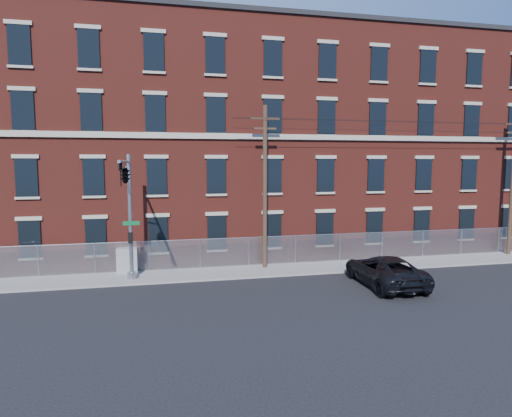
{
  "coord_description": "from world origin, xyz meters",
  "views": [
    {
      "loc": [
        -4.53,
        -20.86,
        6.72
      ],
      "look_at": [
        1.07,
        4.0,
        4.01
      ],
      "focal_mm": 31.05,
      "sensor_mm": 36.0,
      "label": 1
    }
  ],
  "objects": [
    {
      "name": "traffic_signal_mast",
      "position": [
        -6.0,
        2.18,
        5.39
      ],
      "size": [
        0.9,
        6.75,
        7.0
      ],
      "color": "#9EA0A5",
      "rests_on": "ground"
    },
    {
      "name": "mill_building",
      "position": [
        12.0,
        13.93,
        8.15
      ],
      "size": [
        55.3,
        14.32,
        16.3
      ],
      "color": "maroon",
      "rests_on": "ground"
    },
    {
      "name": "chain_link_fence",
      "position": [
        12.0,
        6.3,
        1.06
      ],
      "size": [
        59.06,
        0.06,
        1.85
      ],
      "color": "#A5A8AD",
      "rests_on": "ground"
    },
    {
      "name": "ground",
      "position": [
        0.0,
        0.0,
        0.0
      ],
      "size": [
        140.0,
        140.0,
        0.0
      ],
      "primitive_type": "plane",
      "color": "black",
      "rests_on": "ground"
    },
    {
      "name": "utility_pole_mid",
      "position": [
        20.0,
        5.6,
        5.34
      ],
      "size": [
        1.8,
        0.28,
        10.0
      ],
      "color": "#412D20",
      "rests_on": "ground"
    },
    {
      "name": "sidewalk",
      "position": [
        12.0,
        5.0,
        0.06
      ],
      "size": [
        65.0,
        3.0,
        0.12
      ],
      "primitive_type": "cube",
      "color": "gray",
      "rests_on": "ground"
    },
    {
      "name": "utility_pole_near",
      "position": [
        2.0,
        5.6,
        5.34
      ],
      "size": [
        1.8,
        0.28,
        10.0
      ],
      "color": "#412D20",
      "rests_on": "ground"
    },
    {
      "name": "utility_cabinet",
      "position": [
        -6.35,
        6.0,
        0.86
      ],
      "size": [
        1.2,
        0.61,
        1.49
      ],
      "primitive_type": "cube",
      "rotation": [
        0.0,
        0.0,
        0.01
      ],
      "color": "gray",
      "rests_on": "sidewalk"
    },
    {
      "name": "pickup_truck",
      "position": [
        7.48,
        0.6,
        0.82
      ],
      "size": [
        2.91,
        5.96,
        1.63
      ],
      "primitive_type": "imported",
      "rotation": [
        0.0,
        0.0,
        3.11
      ],
      "color": "black",
      "rests_on": "ground"
    }
  ]
}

